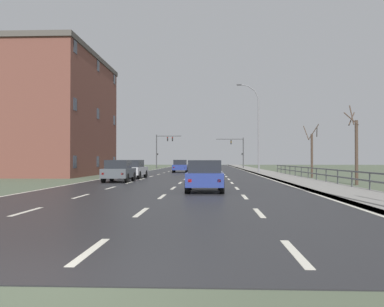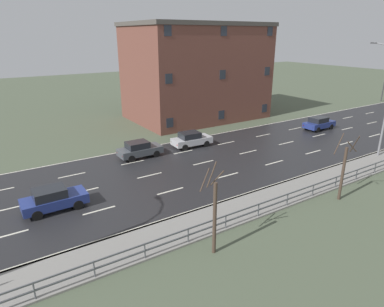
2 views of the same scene
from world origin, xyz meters
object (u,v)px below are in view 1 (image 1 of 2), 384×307
traffic_signal_right (238,148)px  car_far_left (133,169)px  car_near_right (119,171)px  brick_building (43,115)px  street_lamp_midground (257,130)px  car_near_left (180,166)px  traffic_signal_left (162,145)px  car_distant (205,176)px

traffic_signal_right → car_far_left: bearing=-105.8°
car_near_right → brick_building: (-11.07, 13.67, 5.45)m
street_lamp_midground → car_near_left: size_ratio=2.52×
car_near_right → car_near_left: size_ratio=1.00×
street_lamp_midground → brick_building: (-22.98, -5.56, 1.19)m
traffic_signal_left → car_near_right: size_ratio=1.50×
car_near_left → car_far_left: bearing=-100.4°
street_lamp_midground → car_distant: street_lamp_midground is taller
car_near_right → car_far_left: same height
car_near_right → car_distant: size_ratio=1.00×
traffic_signal_right → brick_building: bearing=-124.3°
traffic_signal_left → car_near_right: traffic_signal_left is taller
car_near_right → car_far_left: 5.85m
traffic_signal_right → car_near_right: traffic_signal_right is taller
brick_building → street_lamp_midground: bearing=13.6°
traffic_signal_left → car_near_left: traffic_signal_left is taller
traffic_signal_right → traffic_signal_left: bearing=176.9°
traffic_signal_right → car_distant: bearing=-95.3°
street_lamp_midground → car_distant: 29.12m
car_distant → car_far_left: bearing=112.5°
car_distant → brick_building: 29.06m
traffic_signal_right → brick_building: 40.06m
car_near_right → car_near_left: 22.71m
car_near_left → brick_building: brick_building is taller
car_near_left → brick_building: size_ratio=0.23×
traffic_signal_right → brick_building: size_ratio=0.31×
traffic_signal_left → street_lamp_midground: bearing=-63.2°
street_lamp_midground → car_near_right: street_lamp_midground is taller
car_far_left → brick_building: brick_building is taller
car_far_left → car_near_left: (2.83, 16.70, 0.00)m
brick_building → car_near_left: bearing=32.6°
car_far_left → brick_building: (-11.01, 7.83, 5.45)m
car_near_right → car_near_left: bearing=82.7°
traffic_signal_left → car_near_left: bearing=-78.5°
car_near_right → car_distant: 10.97m
traffic_signal_right → car_near_left: bearing=-109.8°
street_lamp_midground → traffic_signal_right: (-0.45, 27.46, -1.38)m
car_near_right → car_distant: (6.26, -9.01, 0.00)m
car_far_left → car_near_left: same height
traffic_signal_left → brick_building: brick_building is taller
traffic_signal_left → car_distant: size_ratio=1.50×
street_lamp_midground → traffic_signal_left: 31.61m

